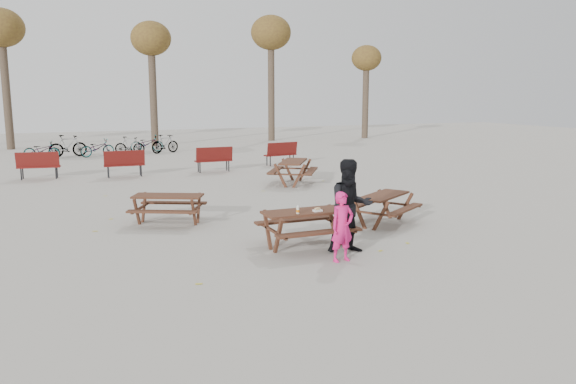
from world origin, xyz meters
name	(u,v)px	position (x,y,z in m)	size (l,w,h in m)	color
ground	(307,247)	(0.00, 0.00, 0.00)	(80.00, 80.00, 0.00)	gray
main_picnic_table	(307,220)	(0.00, 0.00, 0.59)	(1.80, 1.45, 0.78)	#351C13
food_tray	(317,211)	(0.17, -0.16, 0.79)	(0.18, 0.11, 0.04)	white
bread_roll	(318,209)	(0.17, -0.16, 0.83)	(0.14, 0.06, 0.05)	tan
soda_bottle	(298,210)	(-0.29, -0.22, 0.85)	(0.07, 0.07, 0.17)	silver
child	(342,227)	(0.21, -1.14, 0.67)	(0.49, 0.32, 1.34)	#E31C72
adult	(350,206)	(0.64, -0.66, 0.94)	(0.91, 0.71, 1.87)	black
picnic_table_east	(383,209)	(2.59, 1.21, 0.36)	(1.69, 1.36, 0.73)	#351C13
picnic_table_north	(168,209)	(-2.23, 3.25, 0.36)	(1.66, 1.33, 0.71)	#351C13
picnic_table_far	(293,172)	(3.01, 7.74, 0.41)	(1.91, 1.54, 0.82)	#351C13
park_bench_row	(170,160)	(-0.43, 12.27, 0.52)	(11.48, 1.71, 1.03)	maroon
bicycle_row	(107,146)	(-2.20, 19.98, 0.48)	(7.79, 2.48, 1.12)	black
tree_row	(148,42)	(0.90, 25.15, 6.19)	(32.17, 3.52, 8.26)	#382B21
fallen_leaves	(283,220)	(0.50, 2.50, 0.00)	(11.00, 11.00, 0.01)	gold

